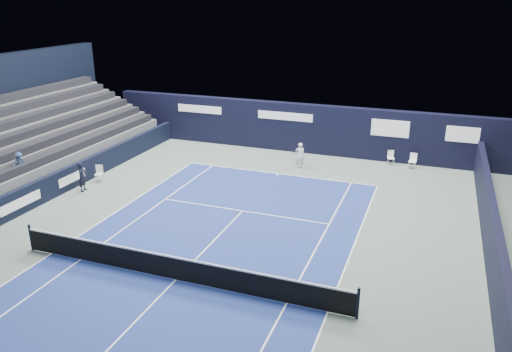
{
  "coord_description": "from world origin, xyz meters",
  "views": [
    {
      "loc": [
        8.0,
        -13.4,
        9.53
      ],
      "look_at": [
        0.16,
        7.77,
        1.3
      ],
      "focal_mm": 35.0,
      "sensor_mm": 36.0,
      "label": 1
    }
  ],
  "objects": [
    {
      "name": "enclosure_wall_right",
      "position": [
        10.5,
        6.0,
        0.9
      ],
      "size": [
        0.3,
        22.0,
        1.8
      ],
      "primitive_type": "cube",
      "color": "black",
      "rests_on": "ground"
    },
    {
      "name": "tennis_player",
      "position": [
        0.81,
        13.39,
        0.75
      ],
      "size": [
        0.62,
        0.86,
        1.49
      ],
      "color": "white",
      "rests_on": "ground"
    },
    {
      "name": "side_barrier_left",
      "position": [
        -9.5,
        5.97,
        0.6
      ],
      "size": [
        0.33,
        22.0,
        1.2
      ],
      "color": "black",
      "rests_on": "ground"
    },
    {
      "name": "line_judge",
      "position": [
        -8.65,
        5.94,
        0.77
      ],
      "size": [
        0.44,
        0.61,
        1.54
      ],
      "primitive_type": "imported",
      "rotation": [
        0.0,
        0.0,
        1.71
      ],
      "color": "black",
      "rests_on": "ground"
    },
    {
      "name": "back_sponsor_wall",
      "position": [
        0.01,
        16.5,
        1.55
      ],
      "size": [
        26.0,
        0.63,
        3.1
      ],
      "color": "black",
      "rests_on": "ground"
    },
    {
      "name": "court_markings",
      "position": [
        0.0,
        0.0,
        0.01
      ],
      "size": [
        11.03,
        23.83,
        0.0
      ],
      "color": "white",
      "rests_on": "court_surface"
    },
    {
      "name": "folding_chair_back_a",
      "position": [
        5.73,
        15.83,
        0.48
      ],
      "size": [
        0.48,
        0.47,
        0.85
      ],
      "rotation": [
        0.0,
        0.0,
        0.35
      ],
      "color": "white",
      "rests_on": "ground"
    },
    {
      "name": "spectator_stand",
      "position": [
        -13.28,
        6.99,
        1.95
      ],
      "size": [
        6.0,
        18.0,
        6.4
      ],
      "color": "#505052",
      "rests_on": "ground"
    },
    {
      "name": "court_surface",
      "position": [
        0.0,
        0.0,
        0.0
      ],
      "size": [
        10.97,
        23.77,
        0.01
      ],
      "primitive_type": "cube",
      "color": "navy",
      "rests_on": "ground"
    },
    {
      "name": "ground",
      "position": [
        0.0,
        2.0,
        0.0
      ],
      "size": [
        48.0,
        48.0,
        0.0
      ],
      "primitive_type": "plane",
      "color": "#53635A",
      "rests_on": "ground"
    },
    {
      "name": "line_judge_chair",
      "position": [
        -8.76,
        7.43,
        0.51
      ],
      "size": [
        0.5,
        0.49,
        0.89
      ],
      "rotation": [
        0.0,
        0.0,
        0.32
      ],
      "color": "silver",
      "rests_on": "ground"
    },
    {
      "name": "tennis_net",
      "position": [
        0.0,
        0.0,
        0.51
      ],
      "size": [
        12.9,
        0.1,
        1.1
      ],
      "color": "black",
      "rests_on": "ground"
    },
    {
      "name": "folding_chair_back_b",
      "position": [
        7.0,
        15.51,
        0.52
      ],
      "size": [
        0.46,
        0.45,
        0.91
      ],
      "rotation": [
        0.0,
        0.0,
        -0.18
      ],
      "color": "white",
      "rests_on": "ground"
    }
  ]
}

